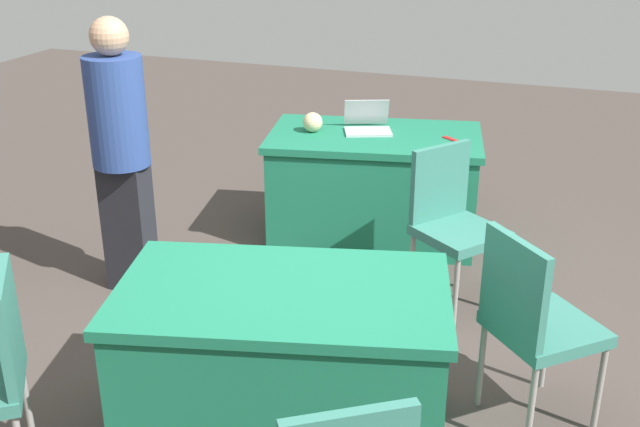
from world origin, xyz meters
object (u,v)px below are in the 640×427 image
Objects in this scene: table_foreground at (374,186)px; chair_tucked_right at (453,218)px; table_mid_left at (284,364)px; laptop_silver at (368,126)px; scissors_red at (453,140)px; yarn_ball at (313,122)px; person_organiser at (120,145)px; chair_aisle at (534,318)px.

table_foreground is 1.65× the size of chair_tucked_right.
laptop_silver is (0.32, -2.36, 0.42)m from table_mid_left.
chair_tucked_right is 0.89m from scissors_red.
laptop_silver reaches higher than table_foreground.
yarn_ball is (1.13, -0.72, 0.27)m from chair_tucked_right.
table_mid_left is 11.49× the size of yarn_ball.
yarn_ball is (0.67, -2.21, 0.45)m from table_mid_left.
laptop_silver is 0.39m from yarn_ball.
person_organiser is 1.41m from yarn_ball.
table_mid_left is 1.64× the size of chair_aisle.
table_foreground is at bearing -168.08° from yarn_ball.
table_mid_left is 8.79× the size of scissors_red.
yarn_ball reaches higher than table_foreground.
table_mid_left is at bearing -60.15° from scissors_red.
yarn_ball reaches higher than table_mid_left.
laptop_silver reaches higher than chair_tucked_right.
laptop_silver reaches higher than scissors_red.
scissors_red reaches higher than table_foreground.
person_organiser is at bearing 56.59° from yarn_ball.
person_organiser is (1.20, 1.27, 0.55)m from table_foreground.
table_mid_left is 2.39m from scissors_red.
scissors_red is (-0.54, -0.04, 0.38)m from table_foreground.
chair_tucked_right is (-0.46, -1.49, 0.18)m from table_mid_left.
yarn_ball is at bearing 54.10° from person_organiser.
table_mid_left is 1.57m from chair_tucked_right.
table_foreground is 1.83m from person_organiser.
person_organiser reaches higher than chair_aisle.
scissors_red is (-0.96, -0.13, -0.06)m from yarn_ball.
laptop_silver is (1.33, -1.89, 0.24)m from chair_aisle.
laptop_silver is at bearing 172.33° from chair_aisle.
yarn_ball is (-0.78, -1.18, -0.11)m from person_organiser.
person_organiser reaches higher than yarn_ball.
table_mid_left is 0.94× the size of person_organiser.
chair_aisle is at bearing -31.82° from scissors_red.
chair_tucked_right is 1.19m from laptop_silver.
table_mid_left is 1.63× the size of chair_tucked_right.
chair_aisle is at bearing -15.30° from person_organiser.
table_mid_left is at bearing 96.07° from table_foreground.
chair_aisle is (-0.55, 1.02, -0.00)m from chair_tucked_right.
laptop_silver is 2.92× the size of yarn_ball.
person_organiser is at bearing -39.64° from chair_tucked_right.
yarn_ball is (1.69, -1.74, 0.27)m from chair_aisle.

